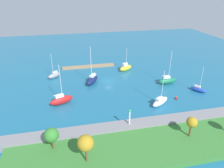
% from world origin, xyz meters
% --- Properties ---
extents(water, '(160.00, 160.00, 0.00)m').
position_xyz_m(water, '(0.00, 0.00, 0.00)').
color(water, '#1E668C').
rests_on(water, ground).
extents(pier_dock, '(20.51, 2.25, 0.64)m').
position_xyz_m(pier_dock, '(5.16, -14.59, 0.32)').
color(pier_dock, '#997A56').
rests_on(pier_dock, ground).
extents(breakwater, '(61.12, 3.44, 1.41)m').
position_xyz_m(breakwater, '(0.00, 26.44, 0.71)').
color(breakwater, gray).
rests_on(breakwater, ground).
extents(shoreline_park, '(52.87, 11.30, 0.97)m').
position_xyz_m(shoreline_park, '(0.00, 33.49, 0.48)').
color(shoreline_park, '#387A33').
rests_on(shoreline_park, ground).
extents(harbor_beacon, '(0.56, 0.56, 3.73)m').
position_xyz_m(harbor_beacon, '(0.58, 26.44, 3.57)').
color(harbor_beacon, silver).
rests_on(harbor_beacon, breakwater).
extents(park_tree_west, '(2.23, 2.23, 4.63)m').
position_xyz_m(park_tree_west, '(-10.66, 32.59, 4.40)').
color(park_tree_west, brown).
rests_on(park_tree_west, shoreline_park).
extents(park_tree_mideast, '(2.95, 2.95, 5.58)m').
position_xyz_m(park_tree_mideast, '(11.04, 34.78, 5.03)').
color(park_tree_mideast, brown).
rests_on(park_tree_mideast, shoreline_park).
extents(park_tree_center, '(2.81, 2.81, 4.67)m').
position_xyz_m(park_tree_center, '(17.01, 30.28, 4.21)').
color(park_tree_center, brown).
rests_on(park_tree_center, shoreline_park).
extents(sailboat_green_far_north, '(6.46, 2.55, 11.36)m').
position_xyz_m(sailboat_green_far_north, '(-18.51, 6.29, 1.20)').
color(sailboat_green_far_north, '#19724C').
rests_on(sailboat_green_far_north, water).
extents(sailboat_red_lone_south, '(6.66, 4.18, 11.30)m').
position_xyz_m(sailboat_red_lone_south, '(15.54, 11.98, 1.29)').
color(sailboat_red_lone_south, red).
rests_on(sailboat_red_lone_south, water).
extents(sailboat_blue_inner_mooring, '(4.01, 4.56, 8.22)m').
position_xyz_m(sailboat_blue_inner_mooring, '(-25.30, 13.54, 0.82)').
color(sailboat_blue_inner_mooring, '#2347B2').
rests_on(sailboat_blue_inner_mooring, water).
extents(sailboat_yellow_far_south, '(5.79, 4.12, 8.64)m').
position_xyz_m(sailboat_yellow_far_south, '(-8.26, -7.81, 1.25)').
color(sailboat_yellow_far_south, yellow).
rests_on(sailboat_yellow_far_south, water).
extents(sailboat_navy_west_end, '(5.73, 7.25, 12.54)m').
position_xyz_m(sailboat_navy_west_end, '(5.61, 0.48, 1.25)').
color(sailboat_navy_west_end, '#141E4C').
rests_on(sailboat_navy_west_end, water).
extents(sailboat_gray_center_basin, '(4.84, 4.36, 9.00)m').
position_xyz_m(sailboat_gray_center_basin, '(18.10, -6.71, 0.99)').
color(sailboat_gray_center_basin, gray).
rests_on(sailboat_gray_center_basin, water).
extents(sailboat_white_east_end, '(6.36, 4.88, 9.87)m').
position_xyz_m(sailboat_white_east_end, '(-10.66, 18.16, 1.03)').
color(sailboat_white_east_end, white).
rests_on(sailboat_white_east_end, water).
extents(mooring_buoy_red, '(0.76, 0.76, 0.76)m').
position_xyz_m(mooring_buoy_red, '(-16.56, 16.35, 0.38)').
color(mooring_buoy_red, red).
rests_on(mooring_buoy_red, water).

